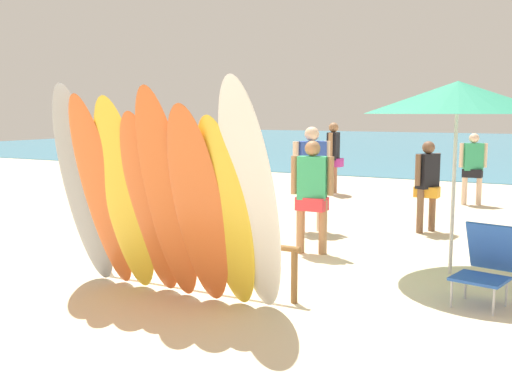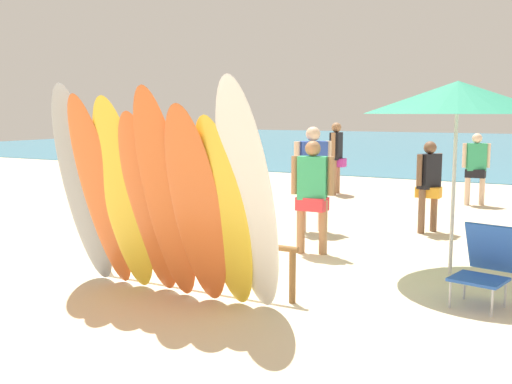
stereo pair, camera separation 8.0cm
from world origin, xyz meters
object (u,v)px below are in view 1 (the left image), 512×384
object	(u,v)px
beachgoer_near_rack	(311,172)
beach_umbrella	(458,98)
surfboard_grey_0	(84,186)
surfboard_orange_4	(168,198)
surfboard_orange_1	(102,194)
surfboard_white_7	(251,199)
surfboard_orange_5	(199,208)
surfboard_rack	(193,246)
surfboard_yellow_6	(226,215)
beach_chair_red	(486,262)
beachgoer_photographing	(473,164)
surfboard_yellow_2	(125,197)
beachgoer_by_water	(312,189)
beachgoer_strolling	(427,180)
surfboard_orange_3	(150,206)
beachgoer_midbeach	(333,153)

from	to	relation	value
beachgoer_near_rack	beach_umbrella	distance (m)	3.21
surfboard_grey_0	surfboard_orange_4	world-z (taller)	surfboard_grey_0
surfboard_orange_1	surfboard_white_7	world-z (taller)	surfboard_white_7
beach_umbrella	surfboard_orange_5	bearing A→B (deg)	-126.79
surfboard_rack	surfboard_yellow_6	xyz separation A→B (m)	(0.79, -0.58, 0.51)
beach_chair_red	surfboard_yellow_6	bearing A→B (deg)	-133.92
surfboard_orange_4	beachgoer_photographing	bearing A→B (deg)	74.60
surfboard_grey_0	surfboard_orange_4	xyz separation A→B (m)	(1.25, -0.13, -0.02)
beach_chair_red	surfboard_yellow_2	bearing A→B (deg)	-144.36
beachgoer_near_rack	surfboard_orange_1	bearing A→B (deg)	-146.35
surfboard_orange_1	beachgoer_by_water	xyz separation A→B (m)	(1.30, 2.75, -0.17)
surfboard_orange_4	beach_umbrella	bearing A→B (deg)	44.08
surfboard_orange_4	surfboard_grey_0	bearing A→B (deg)	169.46
beachgoer_strolling	beachgoer_photographing	distance (m)	3.42
surfboard_rack	surfboard_white_7	bearing A→B (deg)	-29.63
beach_umbrella	surfboard_grey_0	bearing A→B (deg)	-144.99
surfboard_orange_3	beachgoer_midbeach	xyz separation A→B (m)	(-1.30, 8.61, -0.01)
surfboard_yellow_2	beach_umbrella	distance (m)	4.01
beachgoer_midbeach	beach_chair_red	world-z (taller)	beachgoer_midbeach
surfboard_rack	beachgoer_midbeach	world-z (taller)	beachgoer_midbeach
beachgoer_midbeach	beachgoer_photographing	bearing A→B (deg)	79.30
surfboard_orange_3	beach_chair_red	distance (m)	3.52
beachgoer_strolling	beach_umbrella	size ratio (longest dim) A/B	0.64
beachgoer_by_water	beachgoer_photographing	bearing A→B (deg)	-115.52
beachgoer_midbeach	beachgoer_near_rack	size ratio (longest dim) A/B	0.99
surfboard_rack	surfboard_orange_5	xyz separation A→B (m)	(0.52, -0.65, 0.56)
surfboard_grey_0	beachgoer_photographing	bearing A→B (deg)	67.72
surfboard_white_7	beachgoer_by_water	xyz separation A→B (m)	(-0.54, 2.74, -0.24)
surfboard_rack	beachgoer_by_water	size ratio (longest dim) A/B	1.67
surfboard_yellow_2	surfboard_white_7	world-z (taller)	surfboard_white_7
surfboard_rack	beachgoer_midbeach	bearing A→B (deg)	100.10
surfboard_orange_5	surfboard_yellow_6	size ratio (longest dim) A/B	1.06
surfboard_white_7	beach_umbrella	size ratio (longest dim) A/B	1.04
beachgoer_midbeach	surfboard_white_7	bearing A→B (deg)	9.20
beachgoer_strolling	beach_chair_red	world-z (taller)	beachgoer_strolling
surfboard_grey_0	surfboard_orange_5	distance (m)	1.61
surfboard_orange_5	surfboard_white_7	xyz separation A→B (m)	(0.57, 0.03, 0.12)
surfboard_yellow_6	surfboard_yellow_2	bearing A→B (deg)	-176.11
surfboard_grey_0	beachgoer_midbeach	xyz separation A→B (m)	(-0.35, 8.59, -0.15)
surfboard_rack	surfboard_orange_4	bearing A→B (deg)	-76.07
surfboard_rack	surfboard_orange_3	world-z (taller)	surfboard_orange_3
surfboard_rack	beach_chair_red	size ratio (longest dim) A/B	3.20
beachgoer_midbeach	surfboard_orange_5	bearing A→B (deg)	5.64
surfboard_orange_3	beach_chair_red	size ratio (longest dim) A/B	2.53
surfboard_yellow_6	beachgoer_by_water	size ratio (longest dim) A/B	1.29
surfboard_orange_1	beach_umbrella	bearing A→B (deg)	34.17
surfboard_grey_0	surfboard_orange_1	xyz separation A→B (m)	(0.33, -0.08, -0.06)
surfboard_orange_3	beach_chair_red	world-z (taller)	surfboard_orange_3
surfboard_orange_3	surfboard_white_7	size ratio (longest dim) A/B	0.86
surfboard_rack	surfboard_orange_5	size ratio (longest dim) A/B	1.22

